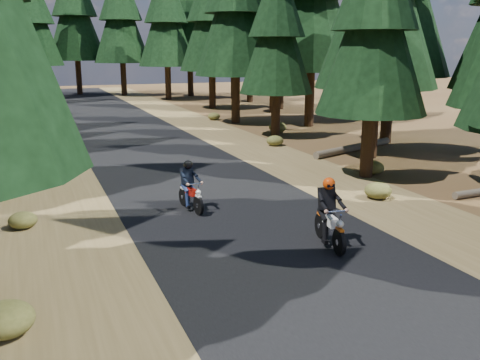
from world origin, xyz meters
The scene contains 8 objects.
ground centered at (0.00, 0.00, 0.00)m, with size 120.00×120.00×0.00m, color #4A311A.
road centered at (0.00, 5.00, 0.01)m, with size 6.00×100.00×0.01m, color black.
shoulder_l centered at (-4.60, 5.00, 0.00)m, with size 3.20×100.00×0.01m, color brown.
shoulder_r centered at (4.60, 5.00, 0.00)m, with size 3.20×100.00×0.01m, color brown.
log_near centered at (8.46, 8.90, 0.16)m, with size 0.32×0.32×5.44m, color #4C4233.
understory_shrubs centered at (0.75, 7.40, 0.27)m, with size 14.99×30.74×0.64m.
rider_lead centered at (1.19, -1.12, 0.54)m, with size 0.82×1.86×1.60m.
rider_follow centered at (-0.99, 2.81, 0.48)m, with size 0.69×1.64×1.42m.
Camera 1 is at (-5.05, -11.26, 4.46)m, focal length 40.00 mm.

